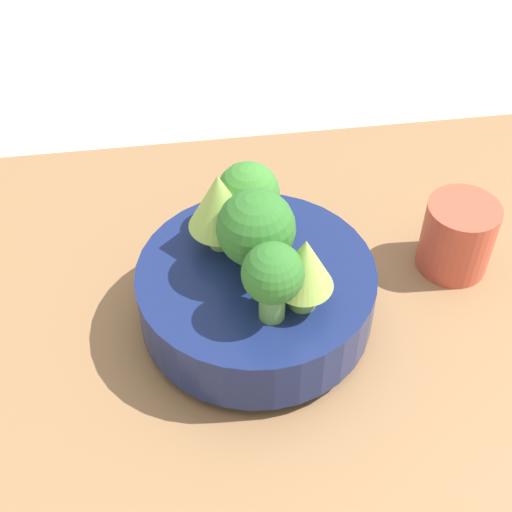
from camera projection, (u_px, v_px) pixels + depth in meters
The scene contains 9 objects.
ground_plane at pixel (294, 372), 0.74m from camera, with size 6.00×6.00×0.00m, color beige.
table at pixel (295, 358), 0.72m from camera, with size 0.89×0.70×0.05m.
bowl at pixel (256, 294), 0.69m from camera, with size 0.23×0.23×0.07m.
broccoli_floret_front at pixel (273, 276), 0.59m from camera, with size 0.05×0.05×0.08m.
broccoli_floret_back at pixel (248, 195), 0.68m from camera, with size 0.06×0.06×0.07m.
romanesco_piece_near at pixel (309, 266), 0.61m from camera, with size 0.05×0.05×0.08m.
romanesco_piece_far at pixel (219, 203), 0.66m from camera, with size 0.06×0.06×0.09m.
broccoli_floret_center at pixel (256, 230), 0.63m from camera, with size 0.07×0.07×0.09m.
cup at pixel (458, 237), 0.75m from camera, with size 0.08×0.08×0.08m.
Camera 1 is at (-0.10, -0.43, 0.61)m, focal length 50.00 mm.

